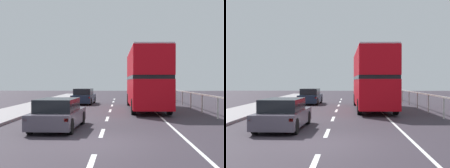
# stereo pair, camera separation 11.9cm
# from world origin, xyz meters

# --- Properties ---
(ground_plane) EXTENTS (73.66, 120.00, 0.10)m
(ground_plane) POSITION_xyz_m (0.00, 0.00, -0.05)
(ground_plane) COLOR #302932
(lane_paint_markings) EXTENTS (3.21, 46.00, 0.01)m
(lane_paint_markings) POSITION_xyz_m (1.94, 8.28, 0.00)
(lane_paint_markings) COLOR silver
(lane_paint_markings) RESTS_ON ground
(bridge_side_railing) EXTENTS (0.10, 42.00, 1.24)m
(bridge_side_railing) POSITION_xyz_m (6.13, 9.00, 0.99)
(bridge_side_railing) COLOR #BBB7B1
(bridge_side_railing) RESTS_ON ground
(double_decker_bus_red) EXTENTS (2.62, 10.83, 4.34)m
(double_decker_bus_red) POSITION_xyz_m (2.59, 13.10, 2.32)
(double_decker_bus_red) COLOR red
(double_decker_bus_red) RESTS_ON ground
(hatchback_car_near) EXTENTS (1.93, 4.54, 1.33)m
(hatchback_car_near) POSITION_xyz_m (-1.97, 3.17, 0.64)
(hatchback_car_near) COLOR #4C4552
(hatchback_car_near) RESTS_ON ground
(sedan_car_ahead) EXTENTS (1.88, 4.39, 1.41)m
(sedan_car_ahead) POSITION_xyz_m (-2.61, 18.70, 0.68)
(sedan_car_ahead) COLOR #172439
(sedan_car_ahead) RESTS_ON ground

